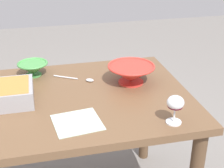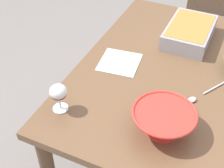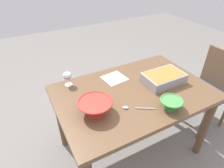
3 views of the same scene
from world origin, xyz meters
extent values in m
plane|color=gray|center=(0.00, 0.00, 0.00)|extent=(8.00, 8.00, 0.00)
cube|color=brown|center=(0.00, 0.00, 0.72)|extent=(1.29, 0.86, 0.04)
cylinder|color=brown|center=(0.58, 0.37, 0.35)|extent=(0.07, 0.07, 0.70)
cube|color=#334772|center=(0.92, -0.04, 0.43)|extent=(0.40, 0.45, 0.02)
cylinder|color=brown|center=(0.74, 0.17, 0.21)|extent=(0.04, 0.04, 0.42)
cylinder|color=brown|center=(0.74, -0.25, 0.21)|extent=(0.04, 0.04, 0.42)
cylinder|color=brown|center=(1.10, 0.17, 0.21)|extent=(0.04, 0.04, 0.42)
cylinder|color=white|center=(-0.45, 0.34, 0.74)|extent=(0.07, 0.07, 0.01)
cylinder|color=white|center=(-0.45, 0.34, 0.78)|extent=(0.01, 0.01, 0.06)
ellipsoid|color=white|center=(-0.45, 0.34, 0.84)|extent=(0.07, 0.07, 0.06)
ellipsoid|color=#4C0A19|center=(-0.45, 0.34, 0.82)|extent=(0.07, 0.07, 0.02)
cube|color=#99999E|center=(0.30, -0.01, 0.78)|extent=(0.35, 0.23, 0.09)
cube|color=#B27A38|center=(0.30, -0.01, 0.82)|extent=(0.32, 0.21, 0.02)
cylinder|color=red|center=(-0.39, -0.09, 0.75)|extent=(0.13, 0.13, 0.01)
cone|color=red|center=(-0.39, -0.09, 0.79)|extent=(0.25, 0.25, 0.09)
torus|color=red|center=(-0.39, -0.09, 0.84)|extent=(0.25, 0.25, 0.01)
cylinder|color=silver|center=(-0.05, -0.23, 0.75)|extent=(0.13, 0.08, 0.01)
ellipsoid|color=silver|center=(-0.17, -0.15, 0.75)|extent=(0.05, 0.05, 0.01)
cube|color=#B2CCB7|center=(-0.05, 0.25, 0.74)|extent=(0.22, 0.22, 0.00)
camera|label=1|loc=(0.08, 1.44, 1.50)|focal=52.45mm
camera|label=2|loc=(-1.24, -0.26, 1.71)|focal=51.73mm
camera|label=3|loc=(-0.76, -1.05, 1.70)|focal=30.71mm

